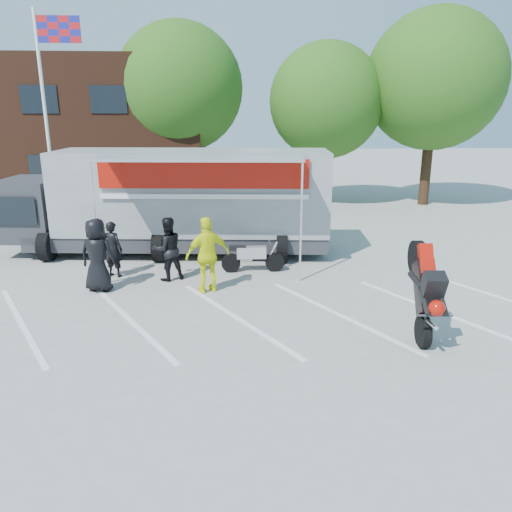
{
  "coord_description": "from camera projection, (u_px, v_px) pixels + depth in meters",
  "views": [
    {
      "loc": [
        -0.09,
        -9.59,
        4.62
      ],
      "look_at": [
        0.69,
        1.57,
        1.3
      ],
      "focal_mm": 35.0,
      "sensor_mm": 36.0,
      "label": 1
    }
  ],
  "objects": [
    {
      "name": "ground",
      "position": [
        228.0,
        337.0,
        10.49
      ],
      "size": [
        100.0,
        100.0,
        0.0
      ],
      "primitive_type": "plane",
      "color": "#A3A39D",
      "rests_on": "ground"
    },
    {
      "name": "parking_bay_lines",
      "position": [
        228.0,
        318.0,
        11.44
      ],
      "size": [
        18.09,
        13.33,
        0.01
      ],
      "primitive_type": "cube",
      "rotation": [
        0.0,
        0.0,
        0.52
      ],
      "color": "white",
      "rests_on": "ground"
    },
    {
      "name": "office_building",
      "position": [
        30.0,
        131.0,
        26.04
      ],
      "size": [
        18.0,
        8.0,
        7.0
      ],
      "primitive_type": "cube",
      "color": "#472517",
      "rests_on": "ground"
    },
    {
      "name": "flagpole",
      "position": [
        50.0,
        96.0,
        18.2
      ],
      "size": [
        1.61,
        0.12,
        8.0
      ],
      "color": "white",
      "rests_on": "ground"
    },
    {
      "name": "tree_left",
      "position": [
        179.0,
        88.0,
        24.07
      ],
      "size": [
        6.12,
        6.12,
        8.64
      ],
      "color": "#382314",
      "rests_on": "ground"
    },
    {
      "name": "tree_mid",
      "position": [
        326.0,
        101.0,
        23.77
      ],
      "size": [
        5.44,
        5.44,
        7.68
      ],
      "color": "#382314",
      "rests_on": "ground"
    },
    {
      "name": "tree_right",
      "position": [
        434.0,
        80.0,
        23.36
      ],
      "size": [
        6.46,
        6.46,
        9.12
      ],
      "color": "#382314",
      "rests_on": "ground"
    },
    {
      "name": "transporter_truck",
      "position": [
        181.0,
        252.0,
        16.63
      ],
      "size": [
        10.95,
        6.03,
        3.35
      ],
      "primitive_type": null,
      "rotation": [
        0.0,
        0.0,
        -0.09
      ],
      "color": "#96999E",
      "rests_on": "ground"
    },
    {
      "name": "parked_motorcycle",
      "position": [
        253.0,
        272.0,
        14.68
      ],
      "size": [
        1.88,
        0.64,
        0.98
      ],
      "primitive_type": null,
      "rotation": [
        0.0,
        0.0,
        1.57
      ],
      "color": "#BBBBC0",
      "rests_on": "ground"
    },
    {
      "name": "stunt_bike_rider",
      "position": [
        412.0,
        331.0,
        10.77
      ],
      "size": [
        1.05,
        1.96,
        2.22
      ],
      "primitive_type": null,
      "rotation": [
        0.0,
        0.0,
        -0.09
      ],
      "color": "black",
      "rests_on": "ground"
    },
    {
      "name": "spectator_leather_a",
      "position": [
        97.0,
        255.0,
        12.91
      ],
      "size": [
        1.07,
        0.83,
        1.93
      ],
      "primitive_type": "imported",
      "rotation": [
        0.0,
        0.0,
        2.89
      ],
      "color": "black",
      "rests_on": "ground"
    },
    {
      "name": "spectator_leather_b",
      "position": [
        113.0,
        249.0,
        14.06
      ],
      "size": [
        0.69,
        0.59,
        1.61
      ],
      "primitive_type": "imported",
      "rotation": [
        0.0,
        0.0,
        2.72
      ],
      "color": "black",
      "rests_on": "ground"
    },
    {
      "name": "spectator_leather_c",
      "position": [
        168.0,
        249.0,
        13.76
      ],
      "size": [
        1.07,
        0.97,
        1.78
      ],
      "primitive_type": "imported",
      "rotation": [
        0.0,
        0.0,
        3.57
      ],
      "color": "black",
      "rests_on": "ground"
    },
    {
      "name": "spectator_hivis",
      "position": [
        208.0,
        255.0,
        12.83
      ],
      "size": [
        1.26,
        0.86,
        1.99
      ],
      "primitive_type": "imported",
      "rotation": [
        0.0,
        0.0,
        3.49
      ],
      "color": "#F1FD0D",
      "rests_on": "ground"
    }
  ]
}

